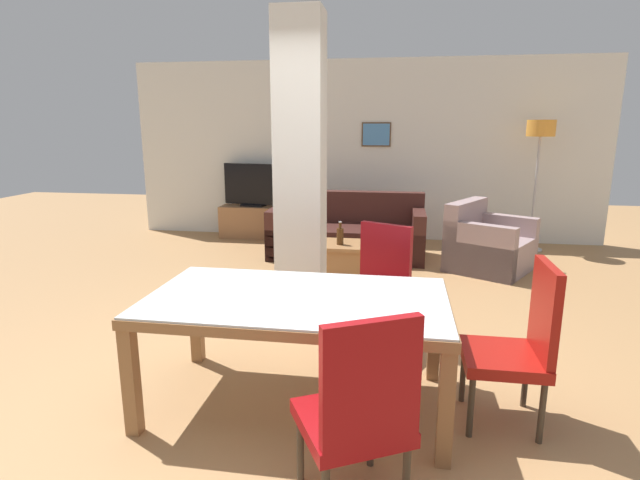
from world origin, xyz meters
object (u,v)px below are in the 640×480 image
(dining_chair_near_right, at_px, (359,410))
(bottle, at_px, (340,236))
(dining_table, at_px, (297,316))
(floor_lamp, at_px, (540,140))
(armchair, at_px, (487,247))
(tv_stand, at_px, (254,222))
(tv_screen, at_px, (252,186))
(sofa, at_px, (347,235))
(coffee_table, at_px, (342,260))
(dining_chair_head_right, at_px, (520,341))
(dining_chair_far_right, at_px, (378,285))

(dining_chair_near_right, height_order, bottle, dining_chair_near_right)
(dining_table, distance_m, floor_lamp, 5.19)
(floor_lamp, bearing_deg, dining_table, -118.77)
(armchair, distance_m, tv_stand, 3.60)
(dining_chair_near_right, height_order, tv_screen, tv_screen)
(dining_table, relative_size, tv_stand, 1.80)
(sofa, xyz_separation_m, armchair, (1.76, -0.39, -0.00))
(dining_table, relative_size, coffee_table, 2.94)
(sofa, xyz_separation_m, tv_screen, (-1.59, 0.93, 0.53))
(sofa, height_order, coffee_table, sofa)
(dining_chair_near_right, height_order, armchair, dining_chair_near_right)
(bottle, bearing_deg, armchair, 21.05)
(dining_table, bearing_deg, coffee_table, 90.81)
(tv_screen, distance_m, floor_lamp, 4.20)
(dining_chair_head_right, bearing_deg, bottle, 27.07)
(dining_table, bearing_deg, dining_chair_near_right, -62.27)
(dining_table, distance_m, tv_stand, 4.96)
(bottle, relative_size, tv_screen, 0.29)
(coffee_table, bearing_deg, dining_chair_head_right, -63.76)
(armchair, xyz_separation_m, bottle, (-1.73, -0.67, 0.22))
(dining_chair_near_right, relative_size, coffee_table, 1.58)
(dining_chair_head_right, height_order, coffee_table, dining_chair_head_right)
(sofa, bearing_deg, dining_chair_near_right, 96.68)
(dining_chair_near_right, bearing_deg, bottle, 70.46)
(coffee_table, height_order, tv_screen, tv_screen)
(bottle, bearing_deg, coffee_table, 73.37)
(dining_chair_far_right, xyz_separation_m, tv_screen, (-2.12, 3.74, 0.30))
(dining_table, bearing_deg, dining_chair_head_right, 0.00)
(dining_chair_head_right, bearing_deg, coffee_table, 26.24)
(dining_chair_head_right, height_order, bottle, dining_chair_head_right)
(sofa, height_order, armchair, sofa)
(coffee_table, relative_size, tv_stand, 0.61)
(dining_table, distance_m, coffee_table, 2.76)
(floor_lamp, bearing_deg, tv_stand, 177.44)
(bottle, relative_size, floor_lamp, 0.15)
(tv_screen, bearing_deg, dining_table, 118.77)
(bottle, xyz_separation_m, tv_stand, (-1.62, 1.98, -0.26))
(coffee_table, xyz_separation_m, bottle, (-0.02, -0.06, 0.30))
(coffee_table, bearing_deg, tv_stand, 130.41)
(dining_table, relative_size, tv_screen, 1.96)
(tv_screen, bearing_deg, dining_chair_head_right, 131.66)
(dining_chair_head_right, relative_size, armchair, 0.81)
(dining_chair_head_right, height_order, tv_screen, tv_screen)
(dining_chair_far_right, distance_m, tv_stand, 4.31)
(dining_chair_far_right, height_order, bottle, dining_chair_far_right)
(coffee_table, relative_size, tv_screen, 0.67)
(armchair, bearing_deg, sofa, -72.26)
(dining_table, relative_size, bottle, 6.87)
(armchair, xyz_separation_m, tv_screen, (-3.35, 1.32, 0.53))
(dining_chair_far_right, height_order, floor_lamp, floor_lamp)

